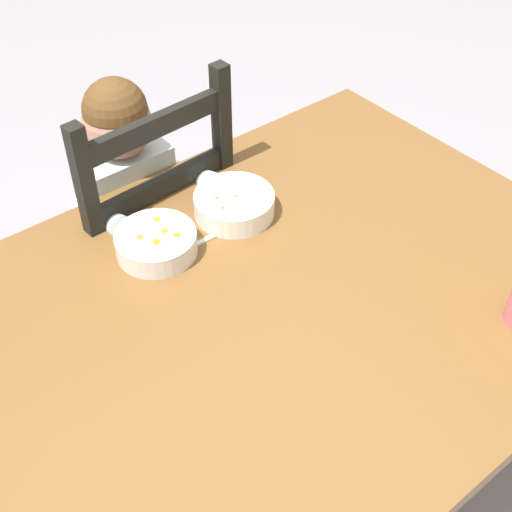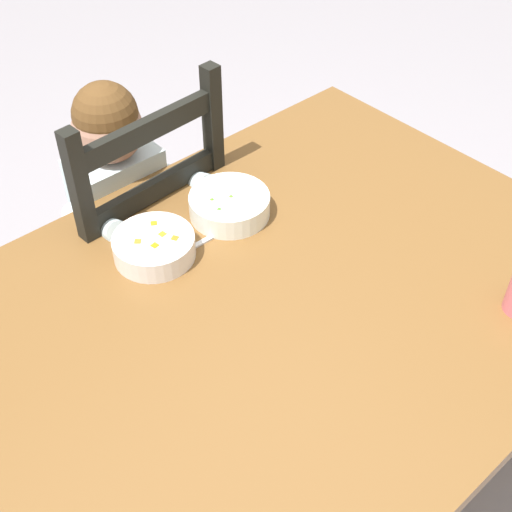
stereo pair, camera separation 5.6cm
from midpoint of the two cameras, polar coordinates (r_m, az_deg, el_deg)
ground_plane at (r=1.98m, az=2.84°, el=-17.17°), size 8.00×8.00×0.00m
dining_table at (r=1.48m, az=3.66°, el=-5.21°), size 1.35×1.03×0.70m
dining_chair at (r=1.91m, az=-8.65°, el=0.99°), size 0.44×0.44×0.98m
child_figure at (r=1.80m, az=-9.24°, el=4.82°), size 0.32×0.31×0.94m
bowl_of_peas at (r=1.58m, az=-0.80°, el=4.34°), size 0.19×0.19×0.05m
bowl_of_carrots at (r=1.49m, az=-7.21°, el=1.11°), size 0.18×0.18×0.05m
spoon at (r=1.51m, az=-4.53°, el=0.70°), size 0.14×0.03×0.01m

